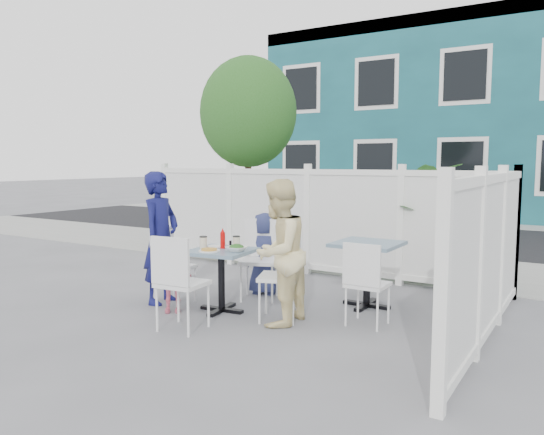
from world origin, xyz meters
The scene contains 30 objects.
ground centered at (0.00, 0.00, 0.00)m, with size 80.00×80.00×0.00m, color slate.
near_sidewalk centered at (0.00, 3.80, 0.01)m, with size 24.00×2.60×0.01m, color gray.
street centered at (0.00, 7.50, 0.00)m, with size 24.00×5.00×0.01m, color black.
far_sidewalk centered at (0.00, 10.60, 0.01)m, with size 24.00×1.60×0.01m, color gray.
building centered at (-0.50, 14.00, 3.00)m, with size 11.00×6.00×6.00m.
fence_back centered at (0.10, 2.40, 0.78)m, with size 5.86×0.08×1.60m.
fence_right centered at (3.00, 0.60, 0.78)m, with size 0.08×3.66×1.60m.
tree centered at (-1.60, 3.30, 2.59)m, with size 1.80×1.62×3.59m.
utility_cabinet centered at (-2.47, 4.00, 0.62)m, with size 0.67×0.48×1.24m, color gold.
potted_shrub_a centered at (-0.03, 3.10, 0.79)m, with size 0.89×0.89×1.59m, color #1F5118.
potted_shrub_b centered at (1.66, 3.00, 0.84)m, with size 1.51×1.31×1.68m, color #1F5118.
main_table centered at (0.22, 0.06, 0.56)m, with size 0.75×0.75×0.72m.
spare_table centered at (1.57, 1.12, 0.60)m, with size 0.74×0.74×0.77m.
chair_left centered at (-0.55, 0.04, 0.53)m, with size 0.42×0.44×0.91m.
chair_right centered at (1.03, 0.16, 0.56)m, with size 0.56×0.57×0.97m.
chair_back centered at (0.27, 0.81, 0.58)m, with size 0.58×0.57×0.99m.
chair_near centered at (0.30, -0.76, 0.57)m, with size 0.48×0.47×0.98m.
chair_spare centered at (1.84, 0.38, 0.52)m, with size 0.41×0.39×0.89m.
man centered at (-0.64, 0.00, 0.80)m, with size 0.58×0.38×1.60m, color #11134D.
woman centered at (1.02, 0.00, 0.77)m, with size 0.75×0.58×1.54m, color #F9D55F.
boy centered at (0.21, 0.99, 0.53)m, with size 0.52×0.34×1.06m, color navy.
toddler centered at (-0.25, -0.25, 0.39)m, with size 0.46×0.19×0.78m, color pink.
plate_main centered at (0.19, -0.11, 0.73)m, with size 0.24×0.24×0.01m, color white.
plate_side centered at (0.05, 0.19, 0.72)m, with size 0.20×0.20×0.01m, color white.
salad_bowl centered at (0.44, 0.06, 0.75)m, with size 0.23×0.23×0.06m, color white.
coffee_cup_a centered at (-0.01, 0.04, 0.78)m, with size 0.09×0.09×0.13m, color beige.
coffee_cup_b centered at (0.28, 0.28, 0.78)m, with size 0.08×0.08×0.12m, color beige.
ketchup_bottle centered at (0.19, 0.14, 0.81)m, with size 0.06×0.06×0.19m, color #C10706.
salt_shaker centered at (0.16, 0.33, 0.75)m, with size 0.03×0.03×0.06m, color white.
pepper_shaker centered at (0.18, 0.31, 0.75)m, with size 0.03×0.03×0.07m, color black.
Camera 1 is at (3.84, -4.70, 1.72)m, focal length 35.00 mm.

